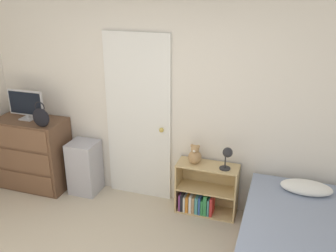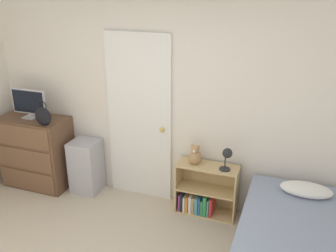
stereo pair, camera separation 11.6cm
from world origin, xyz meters
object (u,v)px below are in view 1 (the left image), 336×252
Objects in this scene: handbag at (41,117)px; bookshelf at (203,194)px; dresser at (34,153)px; tv at (26,104)px; storage_bin at (85,167)px; desk_lamp at (227,154)px; teddy_bear at (195,155)px.

bookshelf is (1.96, 0.26, -0.84)m from handbag.
dresser is 1.91× the size of tv.
tv is (-0.03, 0.02, 0.67)m from dresser.
storage_bin is 1.89m from desk_lamp.
handbag is at bearing -149.18° from storage_bin.
tv is 1.84× the size of desk_lamp.
bookshelf is at bearing 2.61° from dresser.
tv reaches higher than bookshelf.
tv is 2.48m from bookshelf.
bookshelf is (2.27, 0.10, -0.24)m from dresser.
teddy_bear reaches higher than bookshelf.
handbag is (0.31, -0.16, 0.60)m from dresser.
tv is 1.56× the size of handbag.
desk_lamp is at bearing -9.29° from bookshelf.
bookshelf is at bearing 2.19° from tv.
bookshelf is at bearing 7.65° from handbag.
handbag is at bearing -27.26° from tv.
tv is at bearing -179.00° from desk_lamp.
handbag is at bearing -172.35° from bookshelf.
tv reaches higher than handbag.
handbag is 0.45× the size of bookshelf.
dresser is 3.51× the size of desk_lamp.
dresser is at bearing 152.97° from handbag.
teddy_bear is at bearing 2.74° from dresser.
dresser is 2.97× the size of handbag.
bookshelf is 2.64× the size of desk_lamp.
teddy_bear is at bearing 8.10° from handbag.
storage_bin is 1.57m from bookshelf.
storage_bin is at bearing 179.56° from desk_lamp.
handbag is 1.35× the size of teddy_bear.
tv is at bearing -177.71° from teddy_bear.
tv reaches higher than storage_bin.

